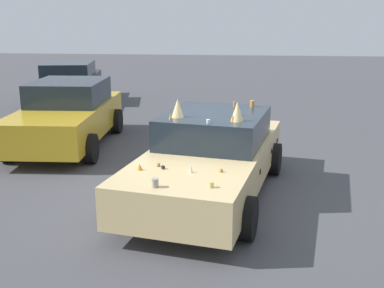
# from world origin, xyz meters

# --- Properties ---
(ground_plane) EXTENTS (60.00, 60.00, 0.00)m
(ground_plane) POSITION_xyz_m (0.00, 0.00, 0.00)
(ground_plane) COLOR #47474C
(art_car_decorated) EXTENTS (4.90, 2.67, 1.68)m
(art_car_decorated) POSITION_xyz_m (0.07, -0.01, 0.68)
(art_car_decorated) COLOR #D8BC7F
(art_car_decorated) RESTS_ON ground
(parked_sedan_behind_left) EXTENTS (4.37, 2.17, 1.51)m
(parked_sedan_behind_left) POSITION_xyz_m (2.90, 3.56, 0.74)
(parked_sedan_behind_left) COLOR gold
(parked_sedan_behind_left) RESTS_ON ground
(parked_sedan_far_left) EXTENTS (4.71, 2.57, 1.42)m
(parked_sedan_far_left) POSITION_xyz_m (8.30, 5.52, 0.72)
(parked_sedan_far_left) COLOR black
(parked_sedan_far_left) RESTS_ON ground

